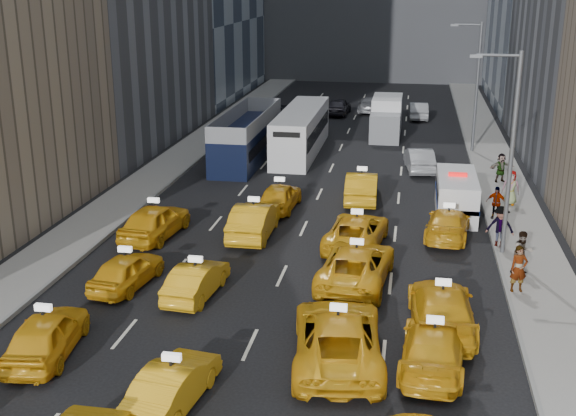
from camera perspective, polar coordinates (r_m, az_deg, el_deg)
name	(u,v)px	position (r m, az deg, el deg)	size (l,w,h in m)	color
ground	(236,375)	(23.25, -4.13, -13.03)	(160.00, 160.00, 0.00)	black
sidewalk_west	(172,164)	(48.43, -9.14, 3.47)	(3.00, 90.00, 0.15)	gray
sidewalk_east	(499,178)	(46.20, 16.37, 2.27)	(3.00, 90.00, 0.15)	gray
curb_west	(193,164)	(47.98, -7.50, 3.43)	(0.15, 90.00, 0.18)	slate
curb_east	(475,177)	(46.04, 14.58, 2.39)	(0.15, 90.00, 0.18)	slate
streetlight_near	(509,148)	(32.36, 17.09, 4.58)	(2.15, 0.22, 9.00)	#595B60
streetlight_far	(475,83)	(51.96, 14.60, 9.55)	(2.15, 0.22, 9.00)	#595B60
taxi_4	(46,334)	(25.19, -18.55, -9.46)	(1.78, 4.42, 1.51)	orange
taxi_5	(173,384)	(21.72, -9.06, -13.59)	(1.41, 4.04, 1.33)	orange
taxi_6	(338,337)	(23.62, 3.96, -10.15)	(2.79, 6.04, 1.68)	orange
taxi_7	(433,346)	(23.76, 11.42, -10.67)	(2.00, 4.92, 1.43)	orange
taxi_8	(127,270)	(29.66, -12.64, -4.84)	(1.63, 4.06, 1.38)	orange
taxi_9	(196,280)	(28.36, -7.26, -5.68)	(1.40, 4.02, 1.32)	orange
taxi_10	(356,265)	(29.39, 5.41, -4.49)	(2.60, 5.64, 1.57)	orange
taxi_11	(442,309)	(26.11, 12.04, -7.79)	(2.22, 5.46, 1.58)	orange
taxi_12	(155,221)	(34.84, -10.48, -1.02)	(1.94, 4.83, 1.64)	orange
taxi_13	(254,220)	(34.49, -2.69, -0.94)	(1.73, 4.95, 1.63)	orange
taxi_14	(357,231)	(33.32, 5.44, -1.84)	(2.43, 5.27, 1.46)	orange
taxi_15	(448,224)	(35.16, 12.53, -1.21)	(1.93, 4.75, 1.38)	orange
taxi_16	(280,196)	(38.41, -0.67, 0.93)	(1.73, 4.29, 1.46)	orange
taxi_17	(362,187)	(40.15, 5.84, 1.70)	(1.71, 4.90, 1.61)	orange
nypd_van	(456,196)	(38.58, 13.15, 0.95)	(2.44, 5.34, 2.23)	silver
double_decker	(247,136)	(49.02, -3.26, 5.71)	(3.98, 11.49, 3.27)	black
city_bus	(301,131)	(50.94, 1.04, 6.07)	(3.93, 12.07, 3.06)	silver
box_truck	(386,118)	(56.76, 7.78, 7.07)	(2.52, 6.59, 2.97)	silver
misc_car_0	(419,159)	(47.01, 10.33, 3.81)	(1.56, 4.48, 1.48)	#96989D
misc_car_1	(279,114)	(61.36, -0.72, 7.43)	(2.69, 5.83, 1.62)	black
misc_car_2	(371,104)	(67.15, 6.58, 8.14)	(2.00, 4.92, 1.43)	slate
misc_car_3	(339,106)	(65.52, 4.02, 8.02)	(1.82, 4.51, 1.54)	black
misc_car_4	(418,111)	(64.49, 10.26, 7.59)	(1.55, 4.43, 1.46)	#929499
pedestrian_0	(519,269)	(29.47, 17.77, -4.60)	(0.68, 0.45, 1.88)	gray
pedestrian_1	(522,253)	(31.27, 18.03, -3.37)	(0.89, 0.49, 1.83)	gray
pedestrian_2	(500,226)	(34.04, 16.42, -1.41)	(1.24, 0.51, 1.92)	gray
pedestrian_3	(496,203)	(37.98, 16.11, 0.42)	(0.99, 0.45, 1.68)	gray
pedestrian_4	(511,188)	(40.53, 17.20, 1.55)	(0.92, 0.50, 1.88)	gray
pedestrian_5	(501,168)	(44.93, 16.48, 3.07)	(1.61, 0.46, 1.74)	gray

